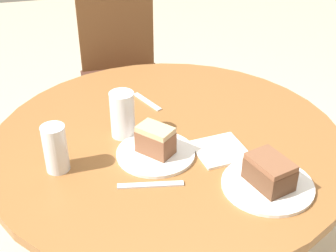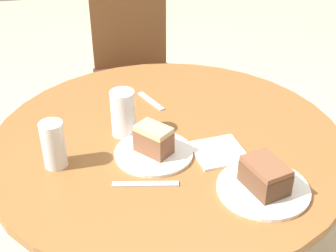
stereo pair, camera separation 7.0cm
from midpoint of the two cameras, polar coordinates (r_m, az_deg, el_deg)
table at (r=1.52m, az=-1.33°, el=-6.54°), size 1.08×1.08×0.74m
chair at (r=2.36m, az=-6.42°, el=6.73°), size 0.40×0.47×1.02m
plate_near at (r=1.34m, az=-3.00°, el=-3.36°), size 0.23×0.23×0.01m
plate_far at (r=1.25m, az=10.47°, el=-7.10°), size 0.24×0.24×0.01m
cake_slice_near at (r=1.32m, az=-3.06°, el=-1.73°), size 0.11×0.12×0.08m
cake_slice_far at (r=1.22m, az=10.67°, el=-5.54°), size 0.11×0.14×0.08m
glass_lemonade at (r=1.41m, az=-6.97°, el=1.14°), size 0.07×0.07×0.14m
glass_water at (r=1.30m, az=-15.01°, el=-3.01°), size 0.06×0.06×0.14m
napkin_stack at (r=1.36m, az=4.92°, el=-2.98°), size 0.16×0.16×0.01m
fork at (r=1.24m, az=-3.78°, el=-7.19°), size 0.18×0.05×0.00m
spoon at (r=1.61m, az=-3.81°, el=2.97°), size 0.07×0.14×0.00m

